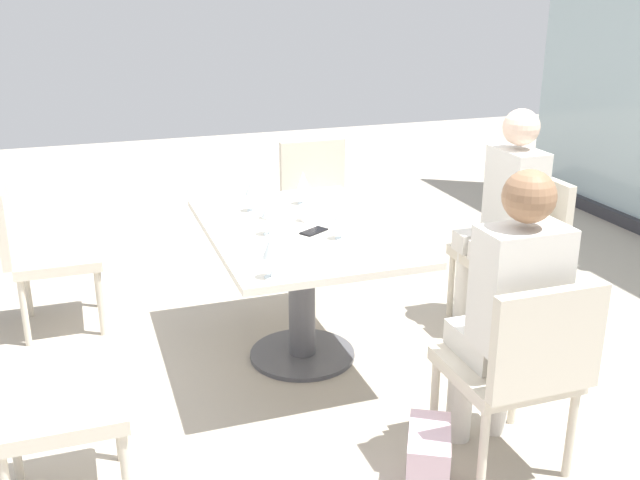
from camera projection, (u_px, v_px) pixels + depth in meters
ground_plane at (302, 356)px, 3.94m from camera, size 12.00×12.00×0.00m
dining_table_main at (302, 259)px, 3.75m from camera, size 1.35×0.92×0.73m
chair_far_right at (520, 364)px, 2.85m from camera, size 0.50×0.46×0.87m
chair_near_window at (518, 243)px, 4.17m from camera, size 0.46×0.51×0.87m
chair_front_right at (30, 393)px, 2.65m from camera, size 0.46×0.50×0.87m
chair_front_left at (38, 247)px, 4.10m from camera, size 0.46×0.50×0.87m
chair_far_left at (320, 199)px, 5.00m from camera, size 0.50×0.46×0.87m
person_far_right at (509, 305)px, 2.88m from camera, size 0.39×0.34×1.26m
person_near_window at (504, 210)px, 4.07m from camera, size 0.34×0.39×1.26m
wine_glass_0 at (271, 248)px, 3.02m from camera, size 0.07×0.07×0.18m
wine_glass_1 at (252, 187)px, 3.91m from camera, size 0.07×0.07×0.18m
wine_glass_2 at (342, 213)px, 3.48m from camera, size 0.07×0.07×0.18m
wine_glass_3 at (271, 194)px, 3.79m from camera, size 0.07×0.07×0.18m
wine_glass_4 at (303, 181)px, 4.03m from camera, size 0.07×0.07×0.18m
wine_glass_5 at (269, 209)px, 3.54m from camera, size 0.07×0.07×0.18m
coffee_cup at (309, 213)px, 3.77m from camera, size 0.08×0.08×0.09m
cell_phone_on_table at (314, 231)px, 3.62m from camera, size 0.13×0.16×0.01m
handbag_0 at (428, 462)px, 2.84m from camera, size 0.34×0.28×0.28m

